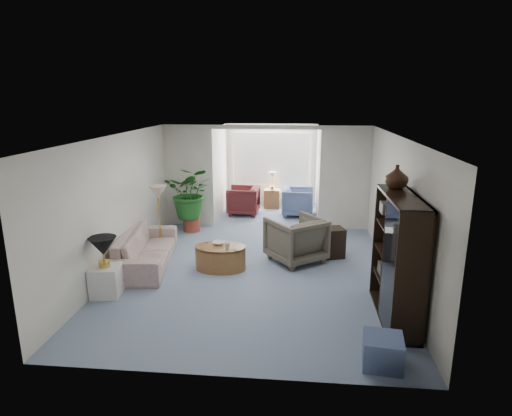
# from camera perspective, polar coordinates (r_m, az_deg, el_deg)

# --- Properties ---
(floor) EXTENTS (6.00, 6.00, 0.00)m
(floor) POSITION_cam_1_polar(r_m,az_deg,el_deg) (8.02, -0.42, -8.71)
(floor) COLOR gray
(floor) RESTS_ON ground
(sunroom_floor) EXTENTS (2.60, 2.60, 0.00)m
(sunroom_floor) POSITION_cam_1_polar(r_m,az_deg,el_deg) (11.89, 1.64, -0.92)
(sunroom_floor) COLOR gray
(sunroom_floor) RESTS_ON ground
(back_pier_left) EXTENTS (1.20, 0.12, 2.50)m
(back_pier_left) POSITION_cam_1_polar(r_m,az_deg,el_deg) (10.84, -8.82, 4.18)
(back_pier_left) COLOR beige
(back_pier_left) RESTS_ON ground
(back_pier_right) EXTENTS (1.20, 0.12, 2.50)m
(back_pier_right) POSITION_cam_1_polar(r_m,az_deg,el_deg) (10.57, 11.62, 3.79)
(back_pier_right) COLOR beige
(back_pier_right) RESTS_ON ground
(back_header) EXTENTS (2.60, 0.12, 0.10)m
(back_header) POSITION_cam_1_polar(r_m,az_deg,el_deg) (10.39, 1.31, 10.57)
(back_header) COLOR beige
(back_header) RESTS_ON back_pier_left
(window_pane) EXTENTS (2.20, 0.02, 1.50)m
(window_pane) POSITION_cam_1_polar(r_m,az_deg,el_deg) (12.66, 2.02, 6.50)
(window_pane) COLOR white
(window_blinds) EXTENTS (2.20, 0.02, 1.50)m
(window_blinds) POSITION_cam_1_polar(r_m,az_deg,el_deg) (12.63, 2.01, 6.48)
(window_blinds) COLOR white
(framed_picture) EXTENTS (0.04, 0.50, 0.40)m
(framed_picture) POSITION_cam_1_polar(r_m,az_deg,el_deg) (7.57, 18.35, 2.62)
(framed_picture) COLOR beige
(sofa) EXTENTS (1.17, 2.34, 0.65)m
(sofa) POSITION_cam_1_polar(r_m,az_deg,el_deg) (8.61, -14.26, -5.19)
(sofa) COLOR beige
(sofa) RESTS_ON ground
(end_table) EXTENTS (0.51, 0.51, 0.50)m
(end_table) POSITION_cam_1_polar(r_m,az_deg,el_deg) (7.55, -19.11, -9.05)
(end_table) COLOR white
(end_table) RESTS_ON ground
(table_lamp) EXTENTS (0.44, 0.44, 0.30)m
(table_lamp) POSITION_cam_1_polar(r_m,az_deg,el_deg) (7.34, -19.49, -4.76)
(table_lamp) COLOR black
(table_lamp) RESTS_ON end_table
(floor_lamp) EXTENTS (0.36, 0.36, 0.28)m
(floor_lamp) POSITION_cam_1_polar(r_m,az_deg,el_deg) (9.10, -12.77, 2.02)
(floor_lamp) COLOR beige
(floor_lamp) RESTS_ON ground
(coffee_table) EXTENTS (1.11, 1.11, 0.45)m
(coffee_table) POSITION_cam_1_polar(r_m,az_deg,el_deg) (8.21, -4.69, -6.52)
(coffee_table) COLOR olive
(coffee_table) RESTS_ON ground
(coffee_bowl) EXTENTS (0.26, 0.26, 0.05)m
(coffee_bowl) POSITION_cam_1_polar(r_m,az_deg,el_deg) (8.22, -4.94, -4.62)
(coffee_bowl) COLOR silver
(coffee_bowl) RESTS_ON coffee_table
(coffee_cup) EXTENTS (0.12, 0.12, 0.09)m
(coffee_cup) POSITION_cam_1_polar(r_m,az_deg,el_deg) (7.99, -3.79, -5.00)
(coffee_cup) COLOR beige
(coffee_cup) RESTS_ON coffee_table
(wingback_chair) EXTENTS (1.34, 1.35, 0.89)m
(wingback_chair) POSITION_cam_1_polar(r_m,az_deg,el_deg) (8.53, 5.26, -4.13)
(wingback_chair) COLOR #5D5449
(wingback_chair) RESTS_ON ground
(side_table_dark) EXTENTS (0.59, 0.53, 0.60)m
(side_table_dark) POSITION_cam_1_polar(r_m,az_deg,el_deg) (8.89, 9.79, -4.50)
(side_table_dark) COLOR black
(side_table_dark) RESTS_ON ground
(entertainment_cabinet) EXTENTS (0.44, 1.65, 1.83)m
(entertainment_cabinet) POSITION_cam_1_polar(r_m,az_deg,el_deg) (6.55, 18.17, -6.32)
(entertainment_cabinet) COLOR black
(entertainment_cabinet) RESTS_ON ground
(cabinet_urn) EXTENTS (0.34, 0.34, 0.35)m
(cabinet_urn) POSITION_cam_1_polar(r_m,az_deg,el_deg) (6.74, 18.01, 3.92)
(cabinet_urn) COLOR #321C10
(cabinet_urn) RESTS_ON entertainment_cabinet
(ottoman) EXTENTS (0.52, 0.52, 0.37)m
(ottoman) POSITION_cam_1_polar(r_m,az_deg,el_deg) (5.70, 16.31, -17.62)
(ottoman) COLOR slate
(ottoman) RESTS_ON ground
(plant_pot) EXTENTS (0.40, 0.40, 0.32)m
(plant_pot) POSITION_cam_1_polar(r_m,az_deg,el_deg) (10.59, -8.45, -2.13)
(plant_pot) COLOR brown
(plant_pot) RESTS_ON ground
(house_plant) EXTENTS (1.12, 0.97, 1.25)m
(house_plant) POSITION_cam_1_polar(r_m,az_deg,el_deg) (10.39, -8.61, 2.02)
(house_plant) COLOR #215E20
(house_plant) RESTS_ON plant_pot
(sunroom_chair_blue) EXTENTS (0.86, 0.84, 0.76)m
(sunroom_chair_blue) POSITION_cam_1_polar(r_m,az_deg,el_deg) (11.81, 5.54, 0.81)
(sunroom_chair_blue) COLOR slate
(sunroom_chair_blue) RESTS_ON ground
(sunroom_chair_maroon) EXTENTS (0.87, 0.85, 0.77)m
(sunroom_chair_maroon) POSITION_cam_1_polar(r_m,az_deg,el_deg) (11.90, -1.70, 1.01)
(sunroom_chair_maroon) COLOR maroon
(sunroom_chair_maroon) RESTS_ON ground
(sunroom_table) EXTENTS (0.46, 0.36, 0.55)m
(sunroom_table) POSITION_cam_1_polar(r_m,az_deg,el_deg) (12.59, 2.13, 1.23)
(sunroom_table) COLOR olive
(sunroom_table) RESTS_ON ground
(shelf_clutter) EXTENTS (0.30, 1.29, 1.06)m
(shelf_clutter) POSITION_cam_1_polar(r_m,az_deg,el_deg) (6.41, 18.00, -5.11)
(shelf_clutter) COLOR #272522
(shelf_clutter) RESTS_ON entertainment_cabinet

